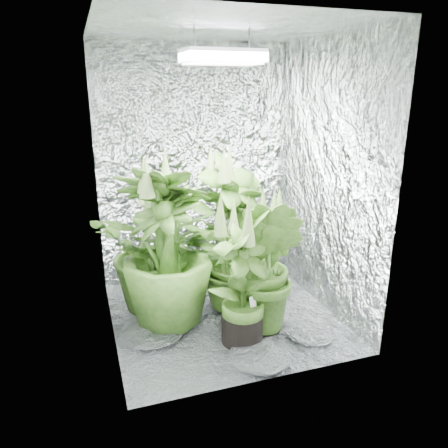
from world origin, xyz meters
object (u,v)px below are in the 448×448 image
plant_g (265,265)px  circulation_fan (273,267)px  plant_b (231,226)px  plant_f (243,280)px  plant_d (167,249)px  plant_c (237,229)px  plant_e (234,259)px  plant_a (157,248)px  grow_lamp (222,57)px

plant_g → circulation_fan: 0.83m
plant_b → plant_g: 0.65m
circulation_fan → plant_b: bearing=-174.2°
plant_f → plant_g: 0.24m
circulation_fan → plant_d: bearing=-155.9°
plant_c → plant_g: 0.88m
plant_d → plant_c: bearing=39.2°
plant_c → plant_e: (-0.23, -0.54, -0.05)m
plant_d → plant_f: size_ratio=1.25×
plant_b → plant_f: plant_b is taller
plant_a → plant_b: (0.63, 0.13, 0.07)m
plant_d → plant_e: size_ratio=1.42×
grow_lamp → plant_c: 1.53m
grow_lamp → plant_f: 1.42m
plant_b → plant_f: size_ratio=1.23×
plant_c → plant_e: plant_c is taller
plant_c → plant_f: bearing=-108.2°
plant_g → plant_f: bearing=-150.8°
plant_a → plant_f: size_ratio=1.10×
grow_lamp → plant_b: 1.33m
plant_b → plant_d: bearing=-148.0°
grow_lamp → plant_c: grow_lamp is taller
plant_c → plant_g: bearing=-97.6°
plant_b → plant_c: size_ratio=1.22×
plant_b → plant_f: (-0.19, -0.76, -0.11)m
plant_c → plant_f: plant_c is taller
plant_a → plant_d: 0.27m
plant_b → plant_d: (-0.61, -0.38, 0.01)m
plant_g → circulation_fan: (0.38, 0.67, -0.33)m
circulation_fan → grow_lamp: bearing=-143.5°
plant_d → plant_f: 0.58m
plant_a → plant_e: bearing=-19.5°
plant_d → plant_e: bearing=6.8°
plant_a → plant_c: (0.77, 0.35, -0.03)m
plant_d → grow_lamp: bearing=-0.9°
plant_b → plant_e: 0.36m
plant_f → circulation_fan: 1.03m
plant_a → circulation_fan: bearing=8.3°
plant_f → grow_lamp: bearing=92.3°
plant_c → plant_a: bearing=-155.4°
plant_a → plant_g: size_ratio=1.07×
grow_lamp → plant_b: (0.20, 0.39, -1.26)m
plant_d → circulation_fan: plant_d is taller
plant_f → plant_e: bearing=77.9°
plant_b → plant_c: 0.28m
circulation_fan → plant_a: bearing=-169.4°
grow_lamp → plant_e: bearing=31.9°
plant_g → plant_d: bearing=157.2°
plant_d → plant_g: bearing=-22.8°
plant_f → plant_d: bearing=137.8°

